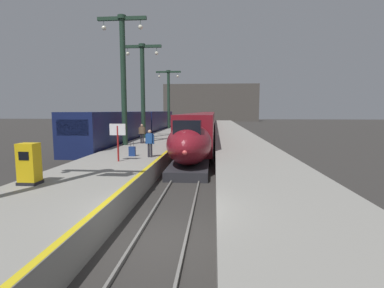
# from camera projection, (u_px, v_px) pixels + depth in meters

# --- Properties ---
(ground_plane) EXTENTS (260.00, 260.00, 0.00)m
(ground_plane) POSITION_uv_depth(u_px,v_px,m) (161.00, 241.00, 8.61)
(ground_plane) COLOR #33302D
(platform_left) EXTENTS (4.80, 110.00, 1.05)m
(platform_left) POSITION_uv_depth(u_px,v_px,m) (166.00, 140.00, 33.38)
(platform_left) COLOR gray
(platform_left) RESTS_ON ground
(platform_right) EXTENTS (4.80, 110.00, 1.05)m
(platform_right) POSITION_uv_depth(u_px,v_px,m) (236.00, 141.00, 32.74)
(platform_right) COLOR gray
(platform_right) RESTS_ON ground
(platform_left_safety_stripe) EXTENTS (0.20, 107.80, 0.01)m
(platform_left_safety_stripe) POSITION_uv_depth(u_px,v_px,m) (186.00, 136.00, 33.14)
(platform_left_safety_stripe) COLOR yellow
(platform_left_safety_stripe) RESTS_ON platform_left
(rail_main_left) EXTENTS (0.08, 110.00, 0.12)m
(rail_main_left) POSITION_uv_depth(u_px,v_px,m) (196.00, 142.00, 35.89)
(rail_main_left) COLOR slate
(rail_main_left) RESTS_ON ground
(rail_main_right) EXTENTS (0.08, 110.00, 0.12)m
(rail_main_right) POSITION_uv_depth(u_px,v_px,m) (208.00, 142.00, 35.78)
(rail_main_right) COLOR slate
(rail_main_right) RESTS_ON ground
(rail_secondary_left) EXTENTS (0.08, 110.00, 0.12)m
(rail_secondary_left) POSITION_uv_depth(u_px,v_px,m) (132.00, 141.00, 36.53)
(rail_secondary_left) COLOR slate
(rail_secondary_left) RESTS_ON ground
(rail_secondary_right) EXTENTS (0.08, 110.00, 0.12)m
(rail_secondary_right) POSITION_uv_depth(u_px,v_px,m) (144.00, 141.00, 36.41)
(rail_secondary_right) COLOR slate
(rail_secondary_right) RESTS_ON ground
(highspeed_train_main) EXTENTS (2.92, 74.58, 3.60)m
(highspeed_train_main) POSITION_uv_depth(u_px,v_px,m) (206.00, 122.00, 51.37)
(highspeed_train_main) COLOR maroon
(highspeed_train_main) RESTS_ON ground
(regional_train_adjacent) EXTENTS (2.85, 36.60, 3.80)m
(regional_train_adjacent) POSITION_uv_depth(u_px,v_px,m) (141.00, 124.00, 37.61)
(regional_train_adjacent) COLOR #141E4C
(regional_train_adjacent) RESTS_ON ground
(station_column_mid) EXTENTS (4.00, 0.68, 10.42)m
(station_column_mid) POSITION_uv_depth(u_px,v_px,m) (123.00, 70.00, 23.40)
(station_column_mid) COLOR #1E3828
(station_column_mid) RESTS_ON platform_left
(station_column_far) EXTENTS (4.00, 0.68, 9.63)m
(station_column_far) POSITION_uv_depth(u_px,v_px,m) (143.00, 82.00, 29.72)
(station_column_far) COLOR #1E3828
(station_column_far) RESTS_ON platform_left
(station_column_distant) EXTENTS (4.00, 0.68, 9.30)m
(station_column_distant) POSITION_uv_depth(u_px,v_px,m) (169.00, 94.00, 46.37)
(station_column_distant) COLOR #1E3828
(station_column_distant) RESTS_ON platform_left
(passenger_near_edge) EXTENTS (0.56, 0.29, 1.69)m
(passenger_near_edge) POSITION_uv_depth(u_px,v_px,m) (150.00, 141.00, 17.55)
(passenger_near_edge) COLOR #23232D
(passenger_near_edge) RESTS_ON platform_left
(passenger_mid_platform) EXTENTS (0.57, 0.25, 1.69)m
(passenger_mid_platform) POSITION_uv_depth(u_px,v_px,m) (142.00, 132.00, 25.11)
(passenger_mid_platform) COLOR #23232D
(passenger_mid_platform) RESTS_ON platform_left
(rolling_suitcase) EXTENTS (0.40, 0.22, 0.98)m
(rolling_suitcase) POSITION_uv_depth(u_px,v_px,m) (132.00, 151.00, 18.06)
(rolling_suitcase) COLOR navy
(rolling_suitcase) RESTS_ON platform_left
(ticket_machine_yellow) EXTENTS (0.76, 0.62, 1.60)m
(ticket_machine_yellow) POSITION_uv_depth(u_px,v_px,m) (29.00, 165.00, 11.07)
(ticket_machine_yellow) COLOR yellow
(ticket_machine_yellow) RESTS_ON platform_left
(departure_info_board) EXTENTS (0.90, 0.10, 2.12)m
(departure_info_board) POSITION_uv_depth(u_px,v_px,m) (118.00, 135.00, 16.05)
(departure_info_board) COLOR maroon
(departure_info_board) RESTS_ON platform_left
(terminus_back_wall) EXTENTS (36.00, 2.00, 14.00)m
(terminus_back_wall) POSITION_uv_depth(u_px,v_px,m) (211.00, 103.00, 108.83)
(terminus_back_wall) COLOR #4C4742
(terminus_back_wall) RESTS_ON ground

